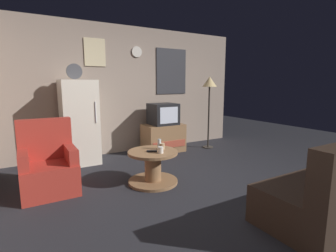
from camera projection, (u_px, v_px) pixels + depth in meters
The scene contains 12 objects.
ground_plane at pixel (199, 189), 3.48m from camera, with size 12.00×12.00×0.00m, color #232328.
wall_with_art at pixel (130, 90), 5.36m from camera, with size 5.20×0.12×2.59m.
fridge at pixel (79, 122), 4.54m from camera, with size 0.60×0.62×1.77m.
tv_stand at pixel (163, 138), 5.41m from camera, with size 0.84×0.53×0.59m.
crt_tv at pixel (163, 114), 5.32m from camera, with size 0.54×0.51×0.44m.
standing_lamp at pixel (209, 87), 5.56m from camera, with size 0.32×0.32×1.59m.
coffee_table at pixel (153, 167), 3.69m from camera, with size 0.72×0.72×0.48m.
wine_glass at pixel (159, 144), 3.75m from camera, with size 0.05×0.05×0.15m, color silver.
mug_ceramic_white at pixel (161, 150), 3.53m from camera, with size 0.08×0.08×0.09m, color silver.
mug_ceramic_tan at pixel (162, 146), 3.74m from camera, with size 0.08×0.08×0.09m, color tan.
remote_control at pixel (152, 151), 3.60m from camera, with size 0.15×0.04×0.02m, color black.
armchair at pixel (48, 167), 3.38m from camera, with size 0.68×0.68×0.96m.
Camera 1 is at (-2.02, -2.64, 1.43)m, focal length 27.14 mm.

